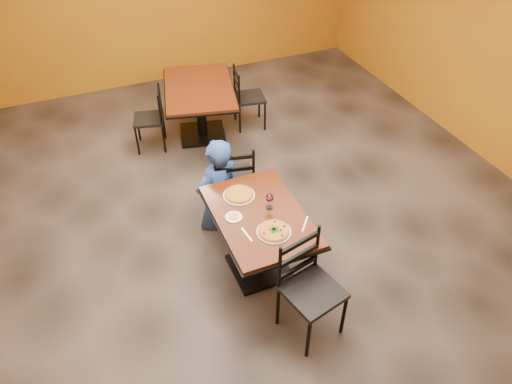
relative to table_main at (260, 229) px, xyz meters
name	(u,v)px	position (x,y,z in m)	size (l,w,h in m)	color
floor	(242,237)	(0.00, 0.50, -0.56)	(7.00, 8.00, 0.01)	black
table_main	(260,229)	(0.00, 0.00, 0.00)	(0.83, 1.23, 0.75)	#56180D
table_second	(200,100)	(0.24, 2.60, 0.01)	(1.20, 1.53, 0.75)	#56180D
chair_main_near	(313,292)	(0.14, -0.82, -0.06)	(0.45, 0.45, 1.00)	black
chair_main_far	(233,178)	(0.07, 0.93, -0.07)	(0.44, 0.44, 0.97)	black
chair_second_left	(149,119)	(-0.48, 2.60, -0.13)	(0.38, 0.38, 0.85)	black
chair_second_right	(250,98)	(0.95, 2.60, -0.12)	(0.40, 0.40, 0.88)	black
diner	(218,183)	(-0.13, 0.85, -0.02)	(0.55, 0.36, 1.07)	navy
plate_main	(274,232)	(0.02, -0.27, 0.20)	(0.31, 0.31, 0.01)	white
pizza_main	(274,231)	(0.02, -0.27, 0.21)	(0.28, 0.28, 0.02)	#853209
plate_far	(239,195)	(-0.08, 0.32, 0.20)	(0.31, 0.31, 0.01)	white
pizza_far	(239,194)	(-0.08, 0.32, 0.21)	(0.28, 0.28, 0.02)	gold
side_plate	(234,217)	(-0.24, 0.05, 0.20)	(0.16, 0.16, 0.01)	white
dip	(234,216)	(-0.24, 0.05, 0.21)	(0.09, 0.09, 0.01)	tan
wine_glass	(269,200)	(0.12, 0.05, 0.28)	(0.08, 0.08, 0.18)	white
fork	(247,235)	(-0.21, -0.20, 0.20)	(0.01, 0.19, 0.00)	silver
knife	(305,224)	(0.33, -0.28, 0.20)	(0.01, 0.21, 0.00)	silver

